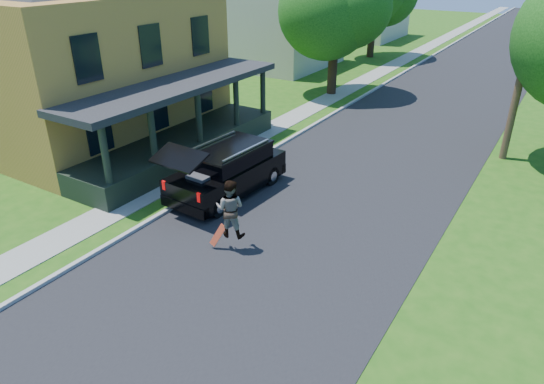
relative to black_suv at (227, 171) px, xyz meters
The scene contains 12 objects.
ground 5.42m from the black_suv, 53.24° to the right, with size 140.00×140.00×0.00m, color #1F5210.
street 16.06m from the black_suv, 78.49° to the left, with size 8.00×120.00×0.02m, color black.
curb 15.76m from the black_suv, 93.10° to the left, with size 0.15×120.00×0.12m, color #979792.
sidewalk 15.92m from the black_suv, 98.68° to the left, with size 1.30×120.00×0.03m, color gray.
front_walk 6.59m from the black_suv, 164.77° to the left, with size 6.50×1.20×0.03m, color gray.
main_house 10.56m from the black_suv, 169.90° to the left, with size 15.56×15.56×10.10m.
neighbor_house_mid 22.49m from the black_suv, 117.58° to the left, with size 12.78×12.78×8.30m.
black_suv is the anchor object (origin of this frame).
skateboarder 3.57m from the black_suv, 51.69° to the right, with size 0.99×0.87×1.70m.
skateboard 3.62m from the black_suv, 57.71° to the right, with size 0.48×0.23×0.72m.
tree_left_mid 15.09m from the black_suv, 101.28° to the left, with size 5.39×5.23×7.83m.
utility_pole_near 12.37m from the black_suv, 48.37° to the left, with size 1.78×0.29×10.06m.
Camera 1 is at (6.24, -7.91, 7.63)m, focal length 32.00 mm.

